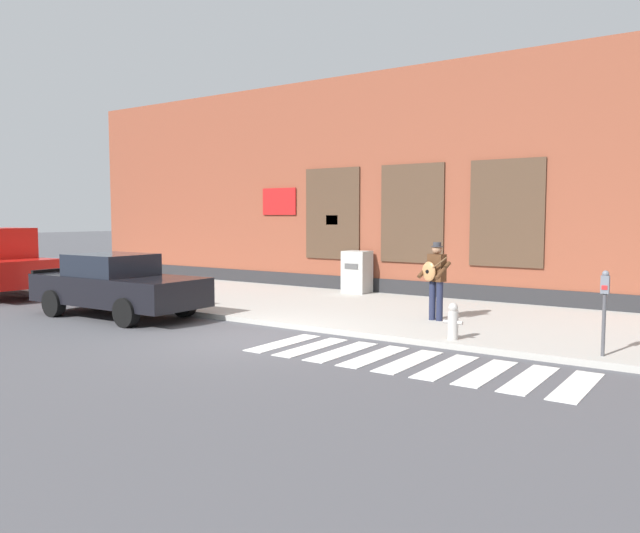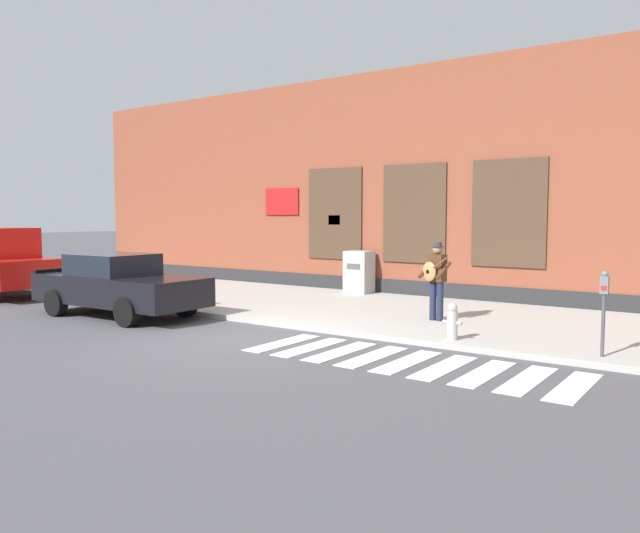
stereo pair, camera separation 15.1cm
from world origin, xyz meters
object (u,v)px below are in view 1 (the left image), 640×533
(red_car, at_px, (117,285))
(utility_box, at_px, (357,272))
(fire_hydrant, at_px, (453,321))
(busker, at_px, (435,276))
(parking_meter, at_px, (605,300))

(red_car, relative_size, utility_box, 3.63)
(utility_box, bearing_deg, fire_hydrant, -44.47)
(busker, xyz_separation_m, fire_hydrant, (1.19, -1.82, -0.65))
(busker, xyz_separation_m, utility_box, (-4.07, 3.34, -0.36))
(fire_hydrant, bearing_deg, busker, 123.20)
(busker, relative_size, fire_hydrant, 2.50)
(red_car, xyz_separation_m, parking_meter, (10.73, 1.50, 0.30))
(parking_meter, distance_m, fire_hydrant, 2.68)
(busker, xyz_separation_m, parking_meter, (3.80, -1.72, -0.05))
(parking_meter, relative_size, fire_hydrant, 2.05)
(utility_box, bearing_deg, parking_meter, -32.76)
(busker, relative_size, parking_meter, 1.22)
(parking_meter, bearing_deg, fire_hydrant, -177.87)
(parking_meter, height_order, fire_hydrant, parking_meter)
(fire_hydrant, bearing_deg, utility_box, 135.53)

